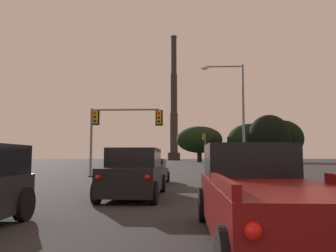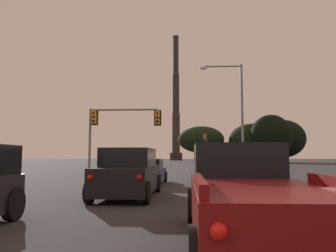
{
  "view_description": "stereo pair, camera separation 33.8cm",
  "coord_description": "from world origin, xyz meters",
  "px_view_note": "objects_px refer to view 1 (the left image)",
  "views": [
    {
      "loc": [
        1.75,
        -0.75,
        1.52
      ],
      "look_at": [
        0.08,
        38.19,
        5.24
      ],
      "focal_mm": 35.0,
      "sensor_mm": 36.0,
      "label": 1
    },
    {
      "loc": [
        2.08,
        -0.74,
        1.52
      ],
      "look_at": [
        0.08,
        38.19,
        5.24
      ],
      "focal_mm": 35.0,
      "sensor_mm": 36.0,
      "label": 2
    }
  ],
  "objects_px": {
    "sedan_center_lane_front": "(150,172)",
    "traffic_light_overhead_left": "(116,124)",
    "suv_center_lane_second": "(135,173)",
    "traffic_light_far_right": "(204,144)",
    "street_lamp": "(237,107)",
    "pickup_truck_right_lane_third": "(264,197)",
    "smokestack": "(174,111)"
  },
  "relations": [
    {
      "from": "sedan_center_lane_front",
      "to": "pickup_truck_right_lane_third",
      "type": "relative_size",
      "value": 0.86
    },
    {
      "from": "sedan_center_lane_front",
      "to": "traffic_light_overhead_left",
      "type": "height_order",
      "value": "traffic_light_overhead_left"
    },
    {
      "from": "sedan_center_lane_front",
      "to": "traffic_light_far_right",
      "type": "distance_m",
      "value": 41.78
    },
    {
      "from": "traffic_light_far_right",
      "to": "smokestack",
      "type": "xyz_separation_m",
      "value": [
        -7.85,
        93.53,
        19.57
      ]
    },
    {
      "from": "pickup_truck_right_lane_third",
      "to": "street_lamp",
      "type": "bearing_deg",
      "value": 82.03
    },
    {
      "from": "suv_center_lane_second",
      "to": "pickup_truck_right_lane_third",
      "type": "distance_m",
      "value": 7.35
    },
    {
      "from": "traffic_light_overhead_left",
      "to": "street_lamp",
      "type": "distance_m",
      "value": 9.92
    },
    {
      "from": "suv_center_lane_second",
      "to": "traffic_light_far_right",
      "type": "distance_m",
      "value": 47.71
    },
    {
      "from": "sedan_center_lane_front",
      "to": "smokestack",
      "type": "distance_m",
      "value": 136.68
    },
    {
      "from": "suv_center_lane_second",
      "to": "pickup_truck_right_lane_third",
      "type": "bearing_deg",
      "value": -62.53
    },
    {
      "from": "sedan_center_lane_front",
      "to": "smokestack",
      "type": "xyz_separation_m",
      "value": [
        -1.95,
        134.76,
        22.75
      ]
    },
    {
      "from": "pickup_truck_right_lane_third",
      "to": "street_lamp",
      "type": "relative_size",
      "value": 0.6
    },
    {
      "from": "traffic_light_overhead_left",
      "to": "smokestack",
      "type": "distance_m",
      "value": 129.56
    },
    {
      "from": "suv_center_lane_second",
      "to": "pickup_truck_right_lane_third",
      "type": "relative_size",
      "value": 0.89
    },
    {
      "from": "suv_center_lane_second",
      "to": "sedan_center_lane_front",
      "type": "distance_m",
      "value": 6.02
    },
    {
      "from": "traffic_light_far_right",
      "to": "sedan_center_lane_front",
      "type": "bearing_deg",
      "value": -98.14
    },
    {
      "from": "sedan_center_lane_front",
      "to": "pickup_truck_right_lane_third",
      "type": "xyz_separation_m",
      "value": [
        3.3,
        -12.58,
        0.14
      ]
    },
    {
      "from": "sedan_center_lane_front",
      "to": "smokestack",
      "type": "height_order",
      "value": "smokestack"
    },
    {
      "from": "suv_center_lane_second",
      "to": "street_lamp",
      "type": "xyz_separation_m",
      "value": [
        6.33,
        14.16,
        4.73
      ]
    },
    {
      "from": "suv_center_lane_second",
      "to": "traffic_light_far_right",
      "type": "xyz_separation_m",
      "value": [
        5.9,
        47.25,
        2.95
      ]
    },
    {
      "from": "traffic_light_overhead_left",
      "to": "street_lamp",
      "type": "bearing_deg",
      "value": 8.72
    },
    {
      "from": "pickup_truck_right_lane_third",
      "to": "street_lamp",
      "type": "distance_m",
      "value": 21.49
    },
    {
      "from": "pickup_truck_right_lane_third",
      "to": "traffic_light_far_right",
      "type": "xyz_separation_m",
      "value": [
        2.59,
        53.82,
        3.05
      ]
    },
    {
      "from": "street_lamp",
      "to": "smokestack",
      "type": "bearing_deg",
      "value": 93.74
    },
    {
      "from": "suv_center_lane_second",
      "to": "traffic_light_far_right",
      "type": "relative_size",
      "value": 0.84
    },
    {
      "from": "street_lamp",
      "to": "sedan_center_lane_front",
      "type": "bearing_deg",
      "value": -127.88
    },
    {
      "from": "suv_center_lane_second",
      "to": "traffic_light_overhead_left",
      "type": "height_order",
      "value": "traffic_light_overhead_left"
    },
    {
      "from": "traffic_light_far_right",
      "to": "smokestack",
      "type": "relative_size",
      "value": 0.1
    },
    {
      "from": "smokestack",
      "to": "traffic_light_far_right",
      "type": "bearing_deg",
      "value": -85.2
    },
    {
      "from": "street_lamp",
      "to": "smokestack",
      "type": "relative_size",
      "value": 0.15
    },
    {
      "from": "sedan_center_lane_front",
      "to": "suv_center_lane_second",
      "type": "bearing_deg",
      "value": -88.36
    },
    {
      "from": "sedan_center_lane_front",
      "to": "traffic_light_overhead_left",
      "type": "relative_size",
      "value": 0.82
    }
  ]
}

